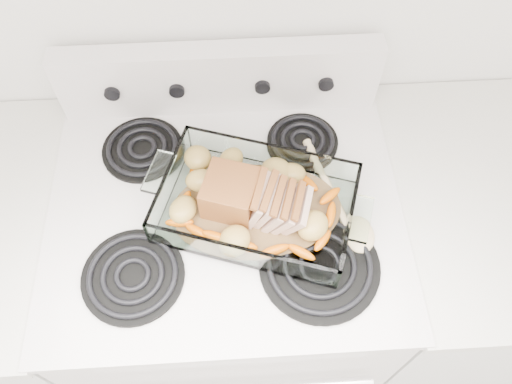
{
  "coord_description": "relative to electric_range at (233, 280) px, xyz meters",
  "views": [
    {
      "loc": [
        0.04,
        1.1,
        1.89
      ],
      "look_at": [
        0.07,
        1.65,
        0.99
      ],
      "focal_mm": 35.0,
      "sensor_mm": 36.0,
      "label": 1
    }
  ],
  "objects": [
    {
      "name": "wooden_spoon",
      "position": [
        0.26,
        -0.04,
        0.46
      ],
      "size": [
        0.13,
        0.3,
        0.02
      ],
      "rotation": [
        0.0,
        0.0,
        0.25
      ],
      "color": "#C3AE8E",
      "rests_on": "electric_range"
    },
    {
      "name": "counter_right",
      "position": [
        0.66,
        -0.0,
        -0.02
      ],
      "size": [
        0.58,
        0.68,
        0.93
      ],
      "color": "silver",
      "rests_on": "ground"
    },
    {
      "name": "roast_vegetables",
      "position": [
        0.06,
        0.01,
        0.49
      ],
      "size": [
        0.39,
        0.21,
        0.05
      ],
      "rotation": [
        0.0,
        0.0,
        0.24
      ],
      "color": "#E86700",
      "rests_on": "baking_dish"
    },
    {
      "name": "baking_dish",
      "position": [
        0.07,
        -0.03,
        0.48
      ],
      "size": [
        0.4,
        0.26,
        0.08
      ],
      "rotation": [
        0.0,
        0.0,
        -0.32
      ],
      "color": "white",
      "rests_on": "electric_range"
    },
    {
      "name": "counter_left",
      "position": [
        -0.67,
        -0.0,
        -0.02
      ],
      "size": [
        0.58,
        0.68,
        0.93
      ],
      "color": "silver",
      "rests_on": "ground"
    },
    {
      "name": "pork_roast",
      "position": [
        0.05,
        -0.03,
        0.51
      ],
      "size": [
        0.22,
        0.11,
        0.09
      ],
      "rotation": [
        0.0,
        0.0,
        0.05
      ],
      "color": "brown",
      "rests_on": "baking_dish"
    },
    {
      "name": "electric_range",
      "position": [
        0.0,
        0.0,
        0.0
      ],
      "size": [
        0.78,
        0.7,
        1.12
      ],
      "color": "silver",
      "rests_on": "ground"
    }
  ]
}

